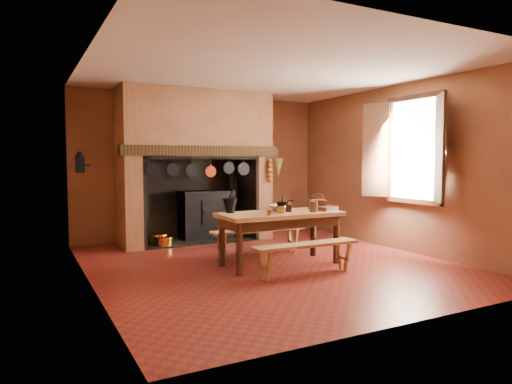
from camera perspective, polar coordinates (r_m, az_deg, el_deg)
floor at (r=6.80m, az=1.74°, el=-8.96°), size 5.50×5.50×0.00m
ceiling at (r=6.75m, az=1.80°, el=14.87°), size 5.50×5.50×0.00m
back_wall at (r=9.13m, az=-6.71°, el=3.18°), size 5.00×0.02×2.80m
wall_left at (r=5.83m, az=-20.21°, el=2.51°), size 0.02×5.50×2.80m
wall_right at (r=8.15m, az=17.31°, el=2.93°), size 0.02×5.50×2.80m
wall_front at (r=4.44m, az=19.40°, el=2.15°), size 5.00×0.02×2.80m
chimney_breast at (r=8.62m, az=-7.57°, el=5.87°), size 2.95×0.96×2.80m
iron_range at (r=8.89m, az=-6.23°, el=-2.75°), size 1.12×0.55×1.60m
hearth_pans at (r=8.42m, az=-12.07°, el=-5.88°), size 0.51×0.62×0.20m
hanging_pans at (r=8.13m, az=-6.59°, el=2.80°), size 1.92×0.29×0.27m
onion_string at (r=8.68m, az=1.75°, el=2.70°), size 0.12×0.10×0.46m
herb_bunch at (r=8.77m, az=2.78°, el=3.04°), size 0.20×0.20×0.35m
window at (r=7.76m, az=18.64°, el=5.07°), size 0.39×1.75×1.76m
wall_coffee_mill at (r=7.38m, az=-21.15°, el=3.66°), size 0.23×0.16×0.31m
work_table at (r=6.64m, az=3.01°, el=-3.58°), size 1.78×0.79×0.77m
bench_front at (r=6.12m, az=6.28°, el=-7.38°), size 1.52×0.27×0.43m
bench_back at (r=7.26m, az=0.33°, el=-5.48°), size 1.57×0.27×0.44m
mortar_large at (r=6.54m, az=-3.26°, el=-1.57°), size 0.21×0.21×0.36m
mortar_small at (r=6.56m, az=3.23°, el=-1.82°), size 0.16×0.16×0.27m
coffee_grinder at (r=6.69m, az=3.96°, el=-1.91°), size 0.17×0.15×0.17m
brass_mug_a at (r=6.17m, az=1.65°, el=-2.64°), size 0.08×0.08×0.08m
brass_mug_b at (r=6.73m, az=3.48°, el=-2.01°), size 0.11×0.11×0.10m
mixing_bowl at (r=6.87m, az=3.06°, el=-1.95°), size 0.38×0.38×0.08m
stoneware_crock at (r=6.67m, az=7.22°, el=-1.84°), size 0.16×0.16×0.16m
glass_jar at (r=6.95m, az=7.17°, el=-1.75°), size 0.08×0.08×0.12m
wicker_basket at (r=7.07m, az=7.67°, el=-1.50°), size 0.31×0.28×0.25m
wooden_tray at (r=6.96m, az=8.71°, el=-2.03°), size 0.40×0.35×0.06m
brass_cup at (r=6.50m, az=3.18°, el=-2.19°), size 0.16×0.16×0.11m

